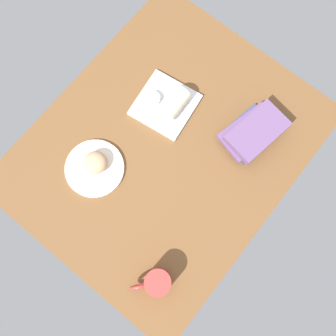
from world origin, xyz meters
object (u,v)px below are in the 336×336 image
object	(u,v)px
scone_pastry	(96,163)
coffee_mug	(157,282)
sauce_cup	(153,99)
round_plate	(95,168)
book_stack	(253,132)
square_plate	(165,105)
breakfast_wrap	(175,103)

from	to	relation	value
scone_pastry	coffee_mug	xyz separation A→B (cm)	(18.00, 43.07, 0.87)
sauce_cup	coffee_mug	xyz separation A→B (cm)	(50.17, 42.84, 2.10)
round_plate	book_stack	size ratio (longest dim) A/B	0.89
scone_pastry	square_plate	world-z (taller)	scone_pastry
round_plate	sauce_cup	size ratio (longest dim) A/B	3.99
breakfast_wrap	book_stack	xyz separation A→B (cm)	(-9.37, 29.16, -1.04)
round_plate	scone_pastry	xyz separation A→B (cm)	(-1.62, -0.09, 3.61)
book_stack	sauce_cup	bearing A→B (deg)	-71.26
square_plate	scone_pastry	bearing A→B (deg)	-7.77
book_stack	round_plate	bearing A→B (deg)	-38.76
scone_pastry	square_plate	xyz separation A→B (cm)	(-33.95, 4.63, -3.51)
round_plate	square_plate	bearing A→B (deg)	172.72
sauce_cup	book_stack	bearing A→B (deg)	108.74
breakfast_wrap	scone_pastry	bearing A→B (deg)	74.52
round_plate	sauce_cup	bearing A→B (deg)	179.76
scone_pastry	sauce_cup	xyz separation A→B (cm)	(-32.17, 0.23, -1.24)
round_plate	book_stack	bearing A→B (deg)	141.24
breakfast_wrap	coffee_mug	bearing A→B (deg)	120.69
book_stack	coffee_mug	size ratio (longest dim) A/B	1.97
scone_pastry	coffee_mug	bearing A→B (deg)	67.33
scone_pastry	breakfast_wrap	size ratio (longest dim) A/B	0.75
sauce_cup	scone_pastry	bearing A→B (deg)	-0.41
sauce_cup	breakfast_wrap	size ratio (longest dim) A/B	0.48
square_plate	coffee_mug	size ratio (longest dim) A/B	1.70
sauce_cup	round_plate	bearing A→B (deg)	-0.24
round_plate	book_stack	world-z (taller)	book_stack
sauce_cup	coffee_mug	size ratio (longest dim) A/B	0.44
square_plate	sauce_cup	size ratio (longest dim) A/B	3.86
scone_pastry	book_stack	world-z (taller)	book_stack
scone_pastry	breakfast_wrap	xyz separation A→B (cm)	(-35.38, 8.15, 0.72)
scone_pastry	round_plate	bearing A→B (deg)	3.06
breakfast_wrap	sauce_cup	bearing A→B (deg)	19.54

